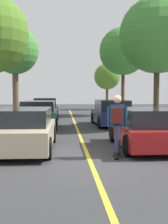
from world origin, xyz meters
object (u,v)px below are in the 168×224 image
object	(u,v)px
parked_car_right_near	(111,113)
street_tree_right_near	(123,51)
parked_car_left_near	(39,114)
street_tree_right_nearest	(157,35)
parked_car_left_far	(45,108)
street_tree_right_far	(107,77)
street_tree_left_near	(15,51)
parked_car_left_nearest	(24,129)
skateboard	(117,154)
parked_car_right_nearest	(145,128)
skateboarder	(117,121)

from	to	relation	value
parked_car_right_near	street_tree_right_near	size ratio (longest dim) A/B	0.62
parked_car_left_near	street_tree_right_nearest	world-z (taller)	street_tree_right_nearest
parked_car_right_near	parked_car_left_far	bearing A→B (deg)	126.74
parked_car_left_near	street_tree_right_far	xyz separation A→B (m)	(6.17, 16.83, 2.90)
parked_car_left_far	street_tree_left_near	xyz separation A→B (m)	(-2.13, 0.01, 4.14)
parked_car_left_nearest	parked_car_left_near	distance (m)	6.25
street_tree_right_nearest	street_tree_right_near	distance (m)	8.81
parked_car_left_near	parked_car_left_far	world-z (taller)	parked_car_left_far
street_tree_left_near	street_tree_right_near	world-z (taller)	street_tree_right_near
parked_car_right_near	street_tree_left_near	xyz separation A→B (m)	(-6.17, 5.42, 4.15)
parked_car_left_nearest	parked_car_left_near	size ratio (longest dim) A/B	1.02
street_tree_right_far	skateboard	size ratio (longest dim) A/B	5.66
parked_car_left_near	street_tree_right_far	size ratio (longest dim) A/B	0.86
parked_car_left_near	street_tree_right_near	world-z (taller)	street_tree_right_near
parked_car_right_nearest	street_tree_right_near	distance (m)	15.20
street_tree_right_far	parked_car_right_near	bearing A→B (deg)	-97.54
street_tree_right_far	street_tree_right_near	bearing A→B (deg)	-90.00
parked_car_right_nearest	skateboarder	world-z (taller)	skateboarder
street_tree_right_nearest	parked_car_right_near	bearing A→B (deg)	146.47
parked_car_right_near	skateboarder	bearing A→B (deg)	-98.14
parked_car_right_nearest	street_tree_right_far	world-z (taller)	street_tree_right_far
parked_car_left_nearest	skateboarder	distance (m)	3.18
skateboard	street_tree_right_near	bearing A→B (deg)	78.07
parked_car_right_nearest	street_tree_right_far	xyz separation A→B (m)	(2.13, 23.09, 2.94)
street_tree_right_nearest	parked_car_left_nearest	bearing A→B (deg)	-137.97
parked_car_right_near	skateboarder	xyz separation A→B (m)	(-1.19, -8.35, 0.35)
street_tree_left_near	street_tree_right_nearest	xyz separation A→B (m)	(8.30, -6.83, -0.04)
parked_car_right_nearest	street_tree_right_far	distance (m)	23.37
parked_car_left_nearest	skateboard	distance (m)	3.20
parked_car_left_far	parked_car_left_near	bearing A→B (deg)	-90.01
parked_car_right_nearest	parked_car_left_near	bearing A→B (deg)	122.81
parked_car_right_nearest	parked_car_right_near	distance (m)	6.98
parked_car_right_near	street_tree_right_far	distance (m)	16.51
parked_car_left_far	street_tree_left_near	world-z (taller)	street_tree_left_near
skateboard	skateboarder	world-z (taller)	skateboarder
street_tree_right_nearest	skateboard	distance (m)	9.00
parked_car_left_nearest	parked_car_right_nearest	xyz separation A→B (m)	(4.03, -0.01, -0.00)
parked_car_left_nearest	street_tree_right_far	size ratio (longest dim) A/B	0.88
parked_car_left_far	street_tree_right_far	bearing A→B (deg)	60.06
parked_car_right_nearest	street_tree_right_nearest	bearing A→B (deg)	69.02
parked_car_left_near	parked_car_right_nearest	world-z (taller)	parked_car_left_near
parked_car_left_near	street_tree_right_nearest	size ratio (longest dim) A/B	0.63
street_tree_right_nearest	skateboarder	bearing A→B (deg)	-115.61
street_tree_right_near	skateboard	xyz separation A→B (m)	(-3.32, -15.70, -5.10)
parked_car_left_near	street_tree_left_near	xyz separation A→B (m)	(-2.13, 6.13, 4.15)
street_tree_right_nearest	parked_car_left_far	bearing A→B (deg)	132.13
parked_car_right_near	street_tree_left_near	size ratio (longest dim) A/B	0.67
skateboard	parked_car_right_nearest	bearing A→B (deg)	48.54
parked_car_left_nearest	parked_car_left_near	xyz separation A→B (m)	(-0.00, 6.25, 0.04)
parked_car_left_near	skateboarder	bearing A→B (deg)	-69.59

